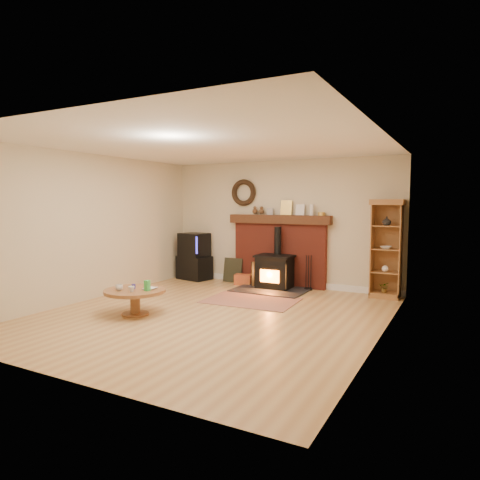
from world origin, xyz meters
The scene contains 11 objects.
ground centered at (0.00, 0.00, 0.00)m, with size 5.50×5.50×0.00m, color #B5834B.
room_shell centered at (-0.02, 0.09, 1.72)m, with size 5.02×5.52×2.61m.
chimney_breast centered at (0.00, 2.67, 0.80)m, with size 2.20×0.22×1.78m.
wood_stove centered at (0.06, 2.27, 0.33)m, with size 1.40×1.00×1.25m.
area_rug centered at (0.11, 1.14, 0.01)m, with size 1.58×1.09×0.01m, color brown.
tv_unit centered at (-1.99, 2.47, 0.50)m, with size 0.80×0.63×1.05m.
curio_cabinet centered at (2.16, 2.55, 0.90)m, with size 0.58×0.42×1.79m.
firelog_box centered at (-0.70, 2.40, 0.11)m, with size 0.35×0.22×0.22m, color orange.
leaning_painting centered at (-1.04, 2.55, 0.26)m, with size 0.44×0.03×0.53m, color black.
fire_tools centered at (0.70, 2.50, 0.13)m, with size 0.16×0.16×0.70m.
coffee_table centered at (-1.06, -0.55, 0.33)m, with size 0.94×0.94×0.56m.
Camera 1 is at (3.43, -5.53, 1.74)m, focal length 32.00 mm.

